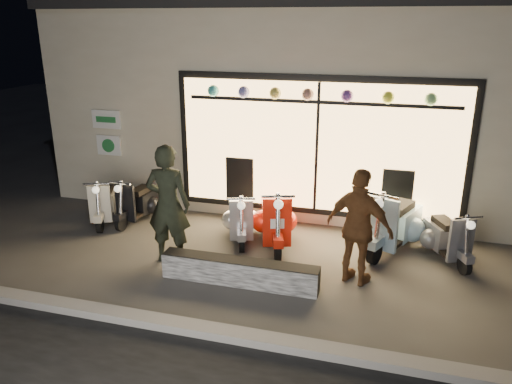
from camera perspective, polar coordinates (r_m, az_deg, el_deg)
ground at (r=8.27m, az=-1.18°, el=-8.20°), size 40.00×40.00×0.00m
kerb at (r=6.62m, az=-6.44°, el=-15.31°), size 40.00×0.25×0.12m
shop_building at (r=12.32m, az=5.70°, el=11.07°), size 10.20×6.23×4.20m
graffiti_barrier at (r=7.60m, az=-1.88°, el=-9.11°), size 2.41×0.28×0.40m
scooter_silver at (r=9.14m, az=-1.72°, el=-2.92°), size 0.68×1.29×0.92m
scooter_red at (r=8.93m, az=2.18°, el=-3.06°), size 0.78×1.50×1.07m
scooter_black at (r=10.21m, az=-13.11°, el=-1.06°), size 0.47×1.27×0.91m
scooter_cream at (r=10.35m, az=-16.81°, el=-1.10°), size 0.71×1.27×0.92m
scooter_blue at (r=9.01m, az=15.81°, el=-3.41°), size 0.91×1.56×1.13m
scooter_grey at (r=8.96m, az=20.76°, el=-4.73°), size 0.75×1.24×0.91m
man at (r=8.12m, az=-10.01°, el=-1.41°), size 0.76×0.53×1.98m
woman at (r=7.51m, az=11.71°, el=-4.02°), size 1.14×0.79×1.79m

